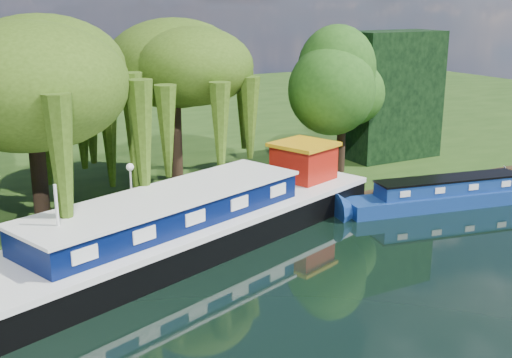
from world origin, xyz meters
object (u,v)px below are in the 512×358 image
narrowboat (448,195)px  white_cruiser (505,185)px  dutch_barge (192,223)px  red_dinghy (0,284)px

narrowboat → white_cruiser: narrowboat is taller
dutch_barge → white_cruiser: (19.66, 0.22, -1.08)m
dutch_barge → red_dinghy: 7.95m
narrowboat → red_dinghy: bearing=-171.8°
white_cruiser → red_dinghy: bearing=90.7°
red_dinghy → dutch_barge: bearing=-96.3°
red_dinghy → white_cruiser: (27.54, 0.25, 0.00)m
white_cruiser → dutch_barge: bearing=90.8°
dutch_barge → red_dinghy: bearing=160.7°
dutch_barge → white_cruiser: 19.70m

